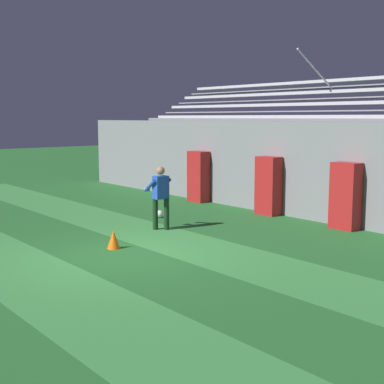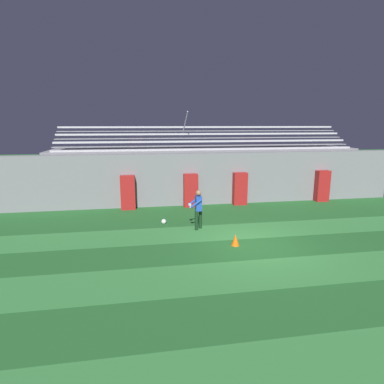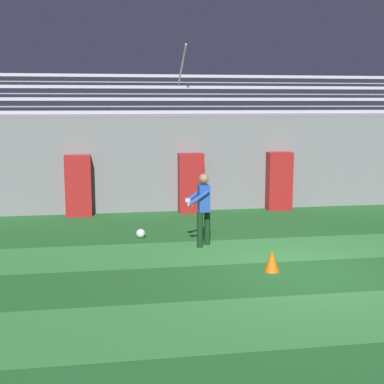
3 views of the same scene
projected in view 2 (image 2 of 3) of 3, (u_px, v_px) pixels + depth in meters
ground_plane at (254, 245)px, 11.68m from camera, size 80.00×80.00×0.00m
turf_stripe_near at (369, 364)px, 5.89m from camera, size 28.00×1.91×0.01m
turf_stripe_mid at (280, 272)px, 9.57m from camera, size 28.00×1.91×0.01m
turf_stripe_far at (240, 231)px, 13.25m from camera, size 28.00×1.91×0.01m
back_wall at (213, 178)px, 17.66m from camera, size 24.00×0.60×2.80m
padding_pillar_gate_left at (191, 190)px, 17.02m from camera, size 0.74×0.44×1.76m
padding_pillar_gate_right at (240, 189)px, 17.46m from camera, size 0.74×0.44×1.76m
padding_pillar_far_left at (128, 193)px, 16.49m from camera, size 0.74×0.44×1.76m
padding_pillar_far_right at (322, 186)px, 18.25m from camera, size 0.74×0.44×1.76m
bleacher_stand at (206, 171)px, 19.56m from camera, size 18.00×3.35×5.03m
goalkeeper at (198, 207)px, 13.29m from camera, size 0.58×0.58×1.67m
soccer_ball at (164, 222)px, 14.17m from camera, size 0.22×0.22×0.22m
traffic_cone at (235, 240)px, 11.64m from camera, size 0.30×0.30×0.42m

